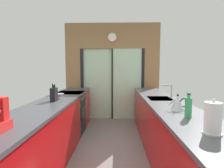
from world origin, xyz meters
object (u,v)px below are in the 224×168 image
object	(u,v)px
mixing_bowl	(59,96)
kettle	(178,103)
soap_bottle	(188,107)
paper_towel_roll	(213,118)
knife_block	(54,94)
oven_range	(70,113)

from	to	relation	value
mixing_bowl	kettle	world-z (taller)	kettle
soap_bottle	paper_towel_roll	size ratio (longest dim) A/B	0.92
mixing_bowl	knife_block	size ratio (longest dim) A/B	0.58
kettle	paper_towel_roll	size ratio (longest dim) A/B	0.90
mixing_bowl	kettle	bearing A→B (deg)	-24.74
knife_block	paper_towel_roll	world-z (taller)	paper_towel_roll
knife_block	kettle	distance (m)	1.87
oven_range	knife_block	world-z (taller)	knife_block
oven_range	paper_towel_roll	size ratio (longest dim) A/B	3.18
oven_range	paper_towel_roll	distance (m)	3.03
kettle	oven_range	bearing A→B (deg)	138.77
mixing_bowl	oven_range	bearing A→B (deg)	91.39
soap_bottle	paper_towel_roll	bearing A→B (deg)	-90.00
mixing_bowl	soap_bottle	bearing A→B (deg)	-32.69
oven_range	soap_bottle	world-z (taller)	soap_bottle
soap_bottle	paper_towel_roll	distance (m)	0.47
kettle	mixing_bowl	bearing A→B (deg)	155.26
mixing_bowl	knife_block	world-z (taller)	knife_block
oven_range	kettle	bearing A→B (deg)	-41.23
oven_range	mixing_bowl	bearing A→B (deg)	-88.61
oven_range	kettle	distance (m)	2.46
kettle	paper_towel_roll	xyz separation A→B (m)	(-0.00, -0.79, 0.04)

